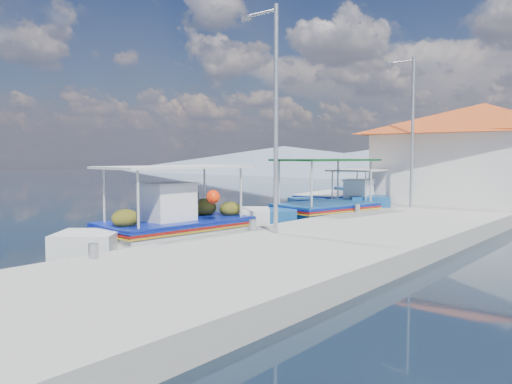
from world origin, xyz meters
The scene contains 10 objects.
ground centered at (0.00, 0.00, 0.00)m, with size 160.00×160.00×0.00m, color black.
quay centered at (5.90, 6.00, 0.25)m, with size 5.00×44.00×0.50m, color gray.
bollards centered at (3.80, 5.25, 0.65)m, with size 0.20×17.20×0.30m.
main_caique centered at (1.71, 1.10, 0.49)m, with size 2.66×7.64×2.53m.
caique_green_canopy centered at (2.52, 7.95, 0.41)m, with size 3.05×7.15×2.72m.
caique_blue_hull centered at (0.31, 12.09, 0.34)m, with size 2.58×7.02×1.26m.
caique_far centered at (2.35, 11.06, 0.41)m, with size 2.41×6.26×2.21m.
harbor_building centered at (6.20, 15.00, 2.78)m, with size 10.49×10.49×4.40m.
lamp_post_near centered at (4.51, 2.00, 3.85)m, with size 1.21×0.14×6.00m.
lamp_post_far centered at (4.51, 11.00, 3.85)m, with size 1.21×0.14×6.00m.
Camera 1 is at (12.77, -8.70, 2.55)m, focal length 35.59 mm.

